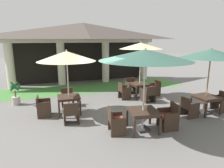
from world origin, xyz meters
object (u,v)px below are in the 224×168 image
object	(u,v)px
patio_chair_near_foreground_west	(124,91)
patio_table_mid_right	(143,113)
patio_chair_near_foreground_north	(132,86)
patio_chair_mid_left_north	(68,98)
terracotta_urn	(127,89)
patio_umbrella_mid_left	(67,57)
patio_umbrella_near_foreground	(141,47)
patio_chair_mid_right_east	(169,117)
patio_chair_mid_left_west	(43,106)
patio_chair_mid_right_west	(116,121)
patio_table_far_back	(206,98)
patio_table_mid_left	(69,99)
patio_chair_far_back_west	(188,107)
patio_umbrella_mid_right	(145,55)
patio_chair_mid_left_south	(71,113)
patio_umbrella_far_back	(211,54)
patio_table_near_foreground	(140,85)
patio_chair_near_foreground_east	(154,88)
patio_chair_far_back_east	(221,102)
potted_palm_left_edge	(16,97)
patio_chair_near_foreground_south	(149,94)

from	to	relation	value
patio_chair_near_foreground_west	patio_table_mid_right	distance (m)	3.64
patio_chair_near_foreground_north	patio_chair_mid_left_north	world-z (taller)	patio_chair_near_foreground_north
patio_chair_mid_left_north	terracotta_urn	xyz separation A→B (m)	(3.59, 1.34, -0.22)
patio_chair_near_foreground_west	patio_umbrella_mid_left	bearing A→B (deg)	-70.86
patio_umbrella_near_foreground	patio_chair_mid_right_east	world-z (taller)	patio_umbrella_near_foreground
terracotta_urn	patio_chair_mid_left_west	bearing A→B (deg)	-153.54
patio_chair_mid_right_west	patio_table_far_back	bearing A→B (deg)	104.15
patio_table_mid_left	patio_chair_far_back_west	size ratio (longest dim) A/B	1.15
patio_chair_mid_left_north	patio_umbrella_mid_right	size ratio (longest dim) A/B	0.27
patio_chair_near_foreground_north	patio_chair_mid_right_west	world-z (taller)	patio_chair_mid_right_west
patio_chair_mid_left_south	patio_umbrella_far_back	bearing A→B (deg)	-5.63
patio_table_near_foreground	patio_umbrella_mid_left	distance (m)	4.38
patio_umbrella_mid_right	terracotta_urn	distance (m)	5.49
patio_chair_near_foreground_east	patio_chair_far_back_east	xyz separation A→B (m)	(1.52, -3.01, 0.01)
patio_chair_near_foreground_north	patio_chair_near_foreground_east	size ratio (longest dim) A/B	1.05
patio_chair_near_foreground_north	terracotta_urn	world-z (taller)	patio_chair_near_foreground_north
patio_umbrella_mid_left	patio_umbrella_far_back	distance (m)	5.66
patio_umbrella_mid_right	patio_chair_far_back_west	distance (m)	3.19
patio_chair_near_foreground_east	patio_chair_mid_left_west	distance (m)	5.90
patio_chair_near_foreground_north	potted_palm_left_edge	xyz separation A→B (m)	(-6.04, -0.19, -0.01)
patio_chair_near_foreground_north	potted_palm_left_edge	world-z (taller)	potted_palm_left_edge
patio_table_far_back	patio_umbrella_near_foreground	bearing A→B (deg)	116.92
terracotta_urn	patio_umbrella_mid_right	bearing A→B (deg)	-107.17
patio_chair_near_foreground_east	patio_chair_mid_right_west	xyz separation A→B (m)	(-3.51, -3.52, 0.02)
patio_table_mid_right	patio_chair_far_back_east	distance (m)	4.16
patio_umbrella_mid_right	terracotta_urn	xyz separation A→B (m)	(1.46, 4.73, -2.38)
patio_table_near_foreground	patio_table_mid_right	size ratio (longest dim) A/B	0.85
patio_chair_mid_left_west	potted_palm_left_edge	distance (m)	2.27
patio_chair_near_foreground_south	patio_umbrella_mid_left	size ratio (longest dim) A/B	0.31
patio_chair_near_foreground_south	patio_chair_far_back_west	xyz separation A→B (m)	(0.58, -2.16, -0.01)
patio_table_near_foreground	patio_umbrella_mid_left	world-z (taller)	patio_umbrella_mid_left
patio_chair_mid_left_north	patio_umbrella_mid_right	bearing A→B (deg)	124.58
patio_chair_near_foreground_west	patio_chair_mid_left_west	bearing A→B (deg)	-76.74
patio_chair_mid_left_south	terracotta_urn	size ratio (longest dim) A/B	2.14
patio_table_near_foreground	patio_chair_near_foreground_north	xyz separation A→B (m)	(-0.05, 0.91, -0.24)
patio_chair_mid_left_south	potted_palm_left_edge	world-z (taller)	potted_palm_left_edge
patio_chair_far_back_east	terracotta_urn	size ratio (longest dim) A/B	2.10
patio_chair_mid_left_south	patio_chair_mid_right_west	size ratio (longest dim) A/B	0.96
patio_table_near_foreground	patio_chair_near_foreground_south	size ratio (longest dim) A/B	1.09
patio_table_near_foreground	patio_chair_mid_right_west	xyz separation A→B (m)	(-2.60, -3.47, -0.24)
patio_umbrella_mid_right	potted_palm_left_edge	bearing A→B (deg)	135.60
patio_umbrella_mid_right	patio_chair_mid_right_west	distance (m)	2.32
patio_table_far_back	terracotta_urn	world-z (taller)	patio_table_far_back
potted_palm_left_edge	patio_chair_mid_left_north	bearing A→B (deg)	-22.25
patio_umbrella_near_foreground	patio_chair_mid_right_east	size ratio (longest dim) A/B	3.29
patio_table_far_back	patio_chair_far_back_east	xyz separation A→B (m)	(0.90, 0.05, -0.25)
patio_table_mid_right	patio_table_far_back	size ratio (longest dim) A/B	1.13
patio_chair_far_back_east	patio_umbrella_far_back	bearing A→B (deg)	90.00
patio_chair_far_back_west	patio_umbrella_mid_left	bearing A→B (deg)	-115.80
patio_chair_far_back_west	patio_chair_mid_left_north	bearing A→B (deg)	-126.27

